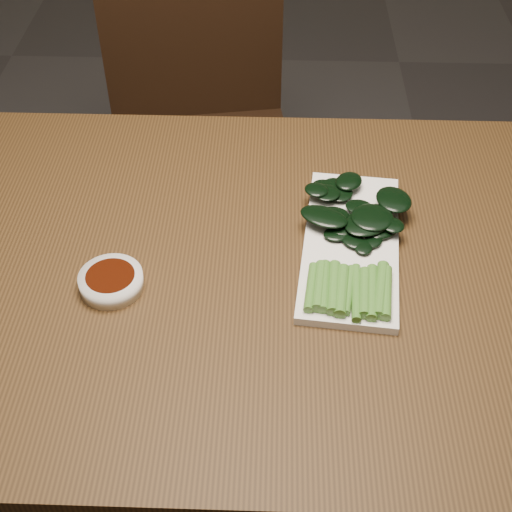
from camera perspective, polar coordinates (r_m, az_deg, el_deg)
name	(u,v)px	position (r m, az deg, el deg)	size (l,w,h in m)	color
ground	(251,498)	(1.70, -0.37, -18.81)	(6.00, 6.00, 0.00)	#312F2F
table	(250,294)	(1.14, -0.52, -3.02)	(1.40, 0.80, 0.75)	#3F2812
chair_far	(200,127)	(1.85, -4.47, 10.27)	(0.53, 0.53, 0.89)	black
sauce_bowl	(111,281)	(1.06, -11.51, -1.98)	(0.09, 0.09, 0.03)	white
serving_plate	(351,245)	(1.12, 7.59, 0.87)	(0.18, 0.35, 0.01)	white
gai_lan	(354,238)	(1.10, 7.87, 1.42)	(0.20, 0.33, 0.03)	#4A832D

